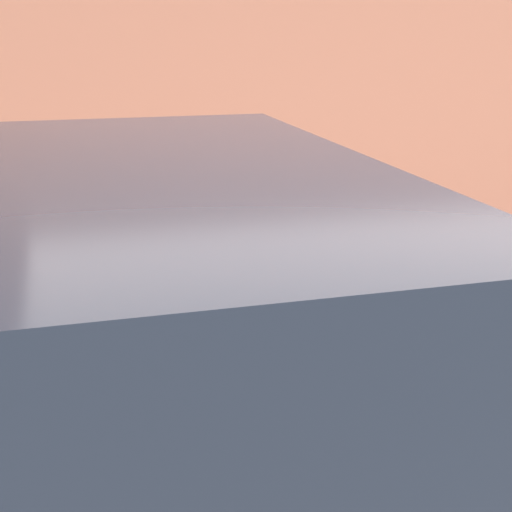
{
  "coord_description": "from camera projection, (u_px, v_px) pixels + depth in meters",
  "views": [
    {
      "loc": [
        -1.09,
        -1.86,
        2.18
      ],
      "look_at": [
        -0.24,
        1.23,
        1.15
      ],
      "focal_mm": 50.0,
      "sensor_mm": 36.0,
      "label": 1
    }
  ],
  "objects": [
    {
      "name": "parking_meter",
      "position": [
        256.0,
        254.0,
        3.36
      ],
      "size": [
        0.2,
        0.15,
        1.54
      ],
      "color": "gray",
      "rests_on": "sidewalk"
    },
    {
      "name": "sidewalk",
      "position": [
        253.0,
        369.0,
        4.65
      ],
      "size": [
        24.0,
        2.8,
        0.11
      ],
      "color": "#9E9B96",
      "rests_on": "ground_plane"
    },
    {
      "name": "building_facade",
      "position": [
        172.0,
        10.0,
        6.59
      ],
      "size": [
        24.0,
        0.3,
        4.66
      ],
      "color": "#935642",
      "rests_on": "ground_plane"
    }
  ]
}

